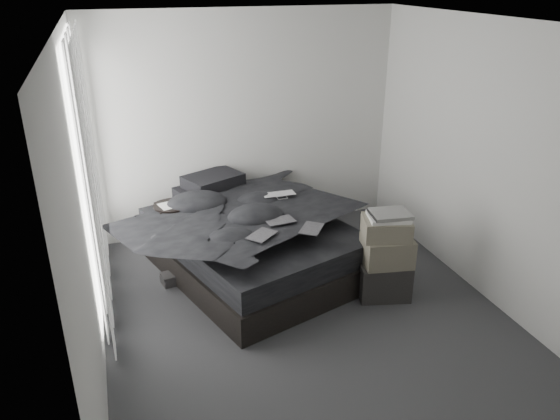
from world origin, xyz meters
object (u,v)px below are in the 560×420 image
object	(u,v)px
bed	(253,256)
box_lower	(383,278)
side_stand	(174,235)
laptop	(280,190)

from	to	relation	value
bed	box_lower	size ratio (longest dim) A/B	4.53
side_stand	box_lower	bearing A→B (deg)	-33.77
side_stand	box_lower	world-z (taller)	side_stand
bed	box_lower	bearing A→B (deg)	-57.30
bed	box_lower	world-z (taller)	box_lower
side_stand	box_lower	xyz separation A→B (m)	(1.86, -1.24, -0.17)
bed	box_lower	distance (m)	1.41
bed	laptop	size ratio (longest dim) A/B	6.24
bed	box_lower	xyz separation A→B (m)	(1.09, -0.89, 0.03)
side_stand	laptop	bearing A→B (deg)	-8.67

